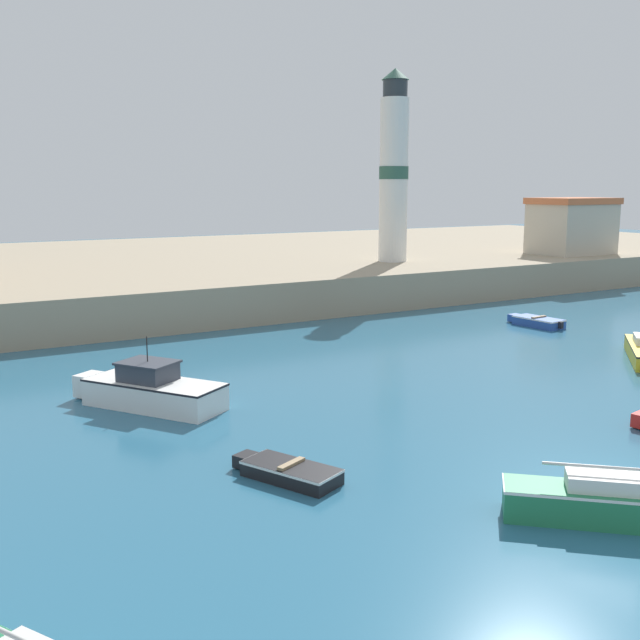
{
  "coord_description": "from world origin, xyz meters",
  "views": [
    {
      "loc": [
        -16.19,
        -11.58,
        7.79
      ],
      "look_at": [
        0.11,
        16.07,
        2.0
      ],
      "focal_mm": 42.0,
      "sensor_mm": 36.0,
      "label": 1
    }
  ],
  "objects": [
    {
      "name": "ground_plane",
      "position": [
        0.0,
        0.0,
        0.0
      ],
      "size": [
        200.0,
        200.0,
        0.0
      ],
      "primitive_type": "plane",
      "color": "#28607F"
    },
    {
      "name": "quay_seawall",
      "position": [
        0.0,
        45.67,
        1.17
      ],
      "size": [
        120.0,
        40.0,
        2.33
      ],
      "primitive_type": "cube",
      "color": "gray",
      "rests_on": "ground"
    },
    {
      "name": "sailboat_green_0",
      "position": [
        -1.67,
        -1.19,
        0.49
      ],
      "size": [
        5.22,
        4.85,
        5.05
      ],
      "color": "#237A4C",
      "rests_on": "ground"
    },
    {
      "name": "dinghy_blue_2",
      "position": [
        15.24,
        17.78,
        0.28
      ],
      "size": [
        1.54,
        3.55,
        0.58
      ],
      "color": "#284C9E",
      "rests_on": "ground"
    },
    {
      "name": "motorboat_white_4",
      "position": [
        -8.35,
        13.68,
        0.62
      ],
      "size": [
        4.48,
        5.77,
        2.55
      ],
      "color": "white",
      "rests_on": "ground"
    },
    {
      "name": "dinghy_black_5",
      "position": [
        -7.27,
        5.26,
        0.24
      ],
      "size": [
        2.16,
        3.28,
        0.5
      ],
      "color": "black",
      "rests_on": "ground"
    },
    {
      "name": "lighthouse",
      "position": [
        16.0,
        32.64,
        8.9
      ],
      "size": [
        2.1,
        2.1,
        13.53
      ],
      "color": "silver",
      "rests_on": "quay_seawall"
    },
    {
      "name": "harbor_shed_near_wharf",
      "position": [
        32.0,
        30.26,
        4.59
      ],
      "size": [
        6.38,
        4.6,
        4.48
      ],
      "color": "#BCB29E",
      "rests_on": "quay_seawall"
    }
  ]
}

